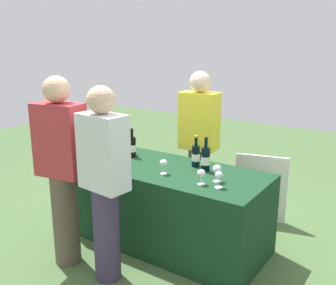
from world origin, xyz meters
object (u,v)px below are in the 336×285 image
wine_bottle_2 (196,156)px  wine_glass_4 (217,170)px  wine_glass_2 (163,164)px  wine_bottle_0 (129,143)px  wine_bottle_3 (206,159)px  server_pouring (199,142)px  wine_glass_0 (118,151)px  wine_glass_3 (201,174)px  wine_glass_1 (123,153)px  wine_bottle_1 (132,147)px  wine_glass_5 (219,176)px  guest_0 (62,166)px  menu_board (261,188)px  guest_1 (104,179)px

wine_bottle_2 → wine_glass_4: wine_bottle_2 is taller
wine_bottle_2 → wine_glass_2: bearing=-110.3°
wine_bottle_0 → wine_bottle_3: bearing=-3.2°
wine_glass_4 → server_pouring: (-0.58, 0.71, 0.01)m
wine_glass_0 → wine_glass_4: wine_glass_4 is taller
wine_bottle_0 → wine_glass_3: bearing=-19.2°
wine_bottle_2 → wine_bottle_0: bearing=-179.3°
wine_glass_1 → server_pouring: (0.43, 0.74, 0.02)m
wine_bottle_0 → wine_glass_0: wine_bottle_0 is taller
wine_bottle_2 → wine_glass_0: wine_bottle_2 is taller
wine_glass_0 → wine_glass_4: (1.10, 0.02, 0.01)m
wine_bottle_1 → wine_glass_0: size_ratio=2.14×
wine_bottle_0 → wine_glass_5: size_ratio=2.23×
wine_glass_1 → wine_glass_2: (0.53, -0.07, 0.00)m
wine_bottle_1 → guest_0: bearing=-93.0°
wine_glass_4 → server_pouring: server_pouring is taller
wine_glass_1 → wine_glass_3: bearing=-6.5°
wine_glass_1 → menu_board: (1.03, 1.08, -0.50)m
wine_bottle_3 → wine_glass_0: wine_bottle_3 is taller
wine_bottle_0 → wine_glass_1: (0.15, -0.27, -0.02)m
wine_glass_1 → wine_glass_5: 1.10m
wine_glass_2 → wine_bottle_3: bearing=46.8°
wine_glass_1 → server_pouring: 0.85m
wine_bottle_3 → wine_glass_2: 0.40m
server_pouring → guest_1: bearing=83.2°
wine_bottle_2 → wine_glass_3: wine_bottle_2 is taller
wine_glass_4 → menu_board: (0.01, 1.05, -0.51)m
wine_glass_4 → guest_1: size_ratio=0.09×
wine_bottle_2 → wine_glass_3: (0.28, -0.39, -0.01)m
wine_bottle_2 → wine_glass_2: wine_bottle_2 is taller
wine_bottle_2 → wine_bottle_3: 0.15m
wine_glass_2 → menu_board: (0.50, 1.15, -0.50)m
wine_glass_3 → guest_1: 0.80m
wine_bottle_3 → server_pouring: 0.63m
wine_glass_2 → guest_0: (-0.62, -0.63, 0.03)m
wine_bottle_1 → menu_board: 1.48m
guest_0 → wine_bottle_3: bearing=36.1°
wine_glass_0 → wine_bottle_0: bearing=104.8°
wine_glass_1 → wine_bottle_2: bearing=23.3°
wine_bottle_2 → wine_glass_5: bearing=-40.8°
menu_board → wine_glass_4: bearing=-104.3°
wine_glass_3 → server_pouring: server_pouring is taller
wine_glass_5 → wine_bottle_1: bearing=166.2°
wine_bottle_1 → wine_glass_2: bearing=-24.2°
server_pouring → wine_glass_4: bearing=124.7°
wine_bottle_0 → wine_bottle_1: 0.14m
guest_1 → wine_glass_4: bearing=53.5°
wine_bottle_2 → wine_glass_4: 0.44m
menu_board → wine_glass_5: bearing=-100.5°
wine_glass_2 → menu_board: wine_glass_2 is taller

